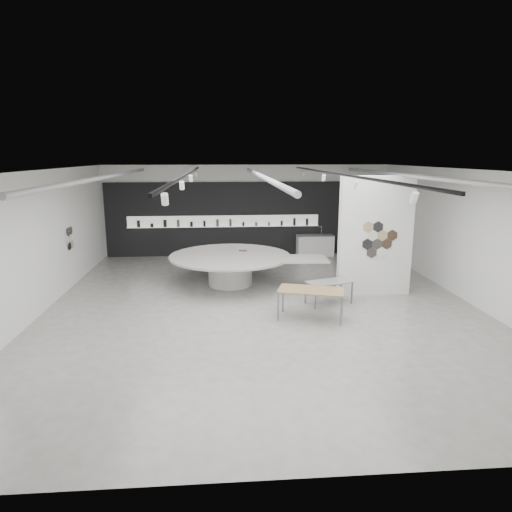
{
  "coord_description": "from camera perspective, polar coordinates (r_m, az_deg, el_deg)",
  "views": [
    {
      "loc": [
        -1.14,
        -12.19,
        4.19
      ],
      "look_at": [
        -0.09,
        1.2,
        1.21
      ],
      "focal_mm": 32.0,
      "sensor_mm": 36.0,
      "label": 1
    }
  ],
  "objects": [
    {
      "name": "sample_table_stone",
      "position": [
        13.23,
        9.11,
        -3.4
      ],
      "size": [
        1.41,
        1.01,
        0.66
      ],
      "rotation": [
        0.0,
        0.0,
        0.33
      ],
      "color": "gray",
      "rests_on": "ground"
    },
    {
      "name": "kitchen_counter",
      "position": [
        19.5,
        7.39,
        1.33
      ],
      "size": [
        1.57,
        0.63,
        1.23
      ],
      "rotation": [
        0.0,
        0.0,
        0.01
      ],
      "color": "white",
      "rests_on": "ground"
    },
    {
      "name": "back_wall_display",
      "position": [
        19.34,
        -1.3,
        4.63
      ],
      "size": [
        11.8,
        0.27,
        3.1
      ],
      "color": "black",
      "rests_on": "ground"
    },
    {
      "name": "room",
      "position": [
        12.42,
        0.42,
        2.69
      ],
      "size": [
        12.02,
        14.02,
        3.82
      ],
      "color": "#9C9893",
      "rests_on": "ground"
    },
    {
      "name": "sample_table_wood",
      "position": [
        11.94,
        6.9,
        -4.45
      ],
      "size": [
        1.85,
        1.3,
        0.79
      ],
      "rotation": [
        0.0,
        0.0,
        -0.3
      ],
      "color": "#92754B",
      "rests_on": "ground"
    },
    {
      "name": "partition_column",
      "position": [
        14.19,
        14.7,
        2.39
      ],
      "size": [
        2.2,
        0.38,
        3.6
      ],
      "color": "white",
      "rests_on": "ground"
    },
    {
      "name": "display_island",
      "position": [
        14.95,
        -2.93,
        -1.19
      ],
      "size": [
        5.1,
        4.04,
        1.01
      ],
      "rotation": [
        0.0,
        0.0,
        -0.02
      ],
      "color": "white",
      "rests_on": "ground"
    }
  ]
}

